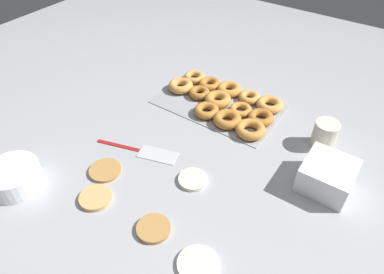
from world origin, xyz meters
The scene contains 11 objects.
ground_plane centered at (0.00, 0.00, 0.00)m, with size 3.00×3.00×0.00m, color #9EA0A5.
pancake_0 centered at (0.21, 0.13, 0.01)m, with size 0.10×0.10×0.01m, color #B27F42.
pancake_1 centered at (-0.05, 0.20, 0.01)m, with size 0.09×0.09×0.01m, color #B27F42.
pancake_2 centered at (0.15, 0.22, 0.01)m, with size 0.10×0.10×0.01m, color tan.
pancake_3 centered at (-0.21, 0.22, 0.01)m, with size 0.10×0.10×0.01m, color beige.
pancake_4 centered at (-0.04, 0.00, 0.01)m, with size 0.09×0.09×0.01m, color beige.
donut_tray centered at (0.08, -0.39, 0.02)m, with size 0.48×0.29×0.04m.
batter_bowl centered at (0.39, 0.32, 0.03)m, with size 0.16×0.16×0.07m.
container_stack centered at (-0.38, -0.21, 0.04)m, with size 0.14×0.15×0.09m.
paper_cup centered at (-0.32, -0.39, 0.05)m, with size 0.08×0.08×0.10m.
spatula centered at (0.15, -0.02, 0.00)m, with size 0.29×0.12×0.01m.
Camera 1 is at (-0.44, 0.58, 0.81)m, focal length 32.00 mm.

